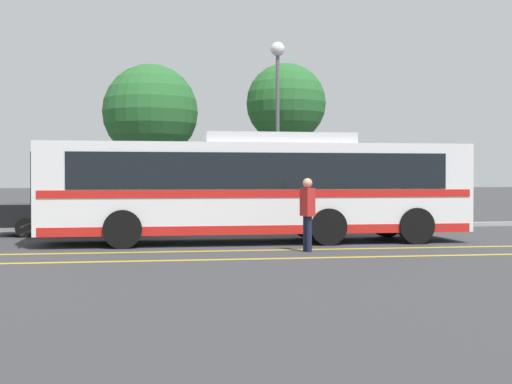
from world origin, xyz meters
The scene contains 10 objects.
ground_plane centered at (0.00, 0.00, 0.00)m, with size 220.00×220.00×0.00m, color #38383A.
lane_strip_0 centered at (1.43, -2.64, 0.00)m, with size 0.20×31.87×0.01m, color gold.
lane_strip_1 centered at (1.43, -4.51, 0.00)m, with size 0.20×31.87×0.01m, color gold.
curb_strip centered at (1.43, 4.88, 0.07)m, with size 39.87×0.36×0.15m, color #99999E.
transit_bus centered at (1.45, -0.44, 1.58)m, with size 12.19×2.66×3.06m.
parked_car_1 centered at (-3.77, 3.12, 0.73)m, with size 4.71×2.05×1.41m.
pedestrian_0 centered at (2.29, -3.13, 1.04)m, with size 0.32×0.46×1.81m.
street_lamp centered at (3.25, 5.80, 5.05)m, with size 0.53×0.53×6.87m.
tree_0 centered at (-1.40, 8.69, 4.46)m, with size 3.82×3.82×6.38m.
tree_1 centered at (4.18, 8.83, 4.90)m, with size 3.31×3.31×6.58m.
Camera 1 is at (-1.75, -20.24, 1.83)m, focal length 50.00 mm.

